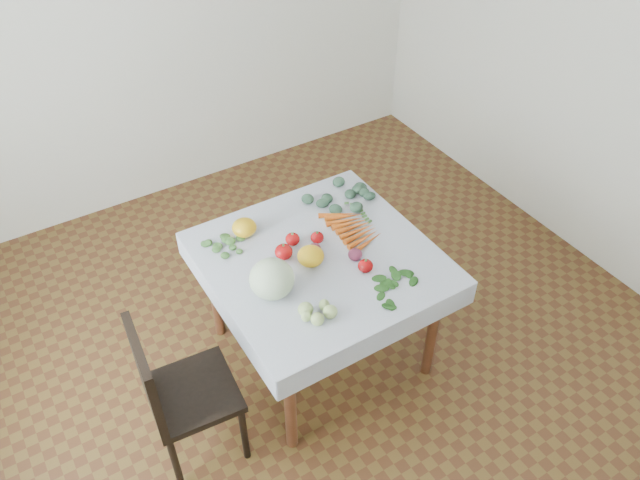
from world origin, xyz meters
The scene contains 19 objects.
ground centered at (0.00, 0.00, 0.00)m, with size 4.00×4.00×0.00m, color brown.
back_wall centered at (0.00, 2.00, 1.35)m, with size 4.00×0.04×2.70m, color white.
table centered at (0.00, 0.00, 0.65)m, with size 1.00×1.00×0.75m.
tablecloth centered at (0.00, 0.00, 0.75)m, with size 1.12×1.12×0.01m, color silver.
chair centered at (-0.91, -0.19, 0.51)m, with size 0.44×0.44×0.89m.
cabbage centered at (-0.33, -0.10, 0.85)m, with size 0.22×0.22×0.19m, color beige.
tomato_a centered at (-0.16, 0.09, 0.80)m, with size 0.09×0.09×0.08m, color #A90B0D.
tomato_b centered at (0.05, 0.11, 0.79)m, with size 0.07×0.07×0.06m, color #A90B0D.
tomato_c centered at (-0.07, 0.16, 0.79)m, with size 0.08×0.08×0.07m, color #A90B0D.
tomato_d centered at (0.14, -0.21, 0.79)m, with size 0.08×0.08×0.07m, color #A90B0D.
heirloom_back centered at (-0.25, 0.36, 0.80)m, with size 0.13×0.13×0.09m, color gold.
heirloom_front centered at (-0.06, -0.02, 0.80)m, with size 0.14×0.14×0.10m, color gold.
onion_a centered at (-0.01, 0.04, 0.78)m, with size 0.07×0.07×0.06m, color #561831.
onion_b centered at (0.14, -0.11, 0.79)m, with size 0.07×0.07×0.06m, color #561831.
tomatillo_cluster centered at (-0.24, -0.33, 0.78)m, with size 0.18×0.11×0.05m.
carrot_bunch centered at (0.26, 0.09, 0.77)m, with size 0.22×0.38×0.03m.
kale_bunch centered at (0.34, 0.34, 0.78)m, with size 0.32×0.30×0.05m.
basil_bunch centered at (0.21, -0.37, 0.76)m, with size 0.28×0.22×0.01m.
dill_bunch centered at (-0.38, 0.31, 0.77)m, with size 0.20×0.15×0.02m.
Camera 1 is at (-1.23, -1.99, 2.93)m, focal length 35.00 mm.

